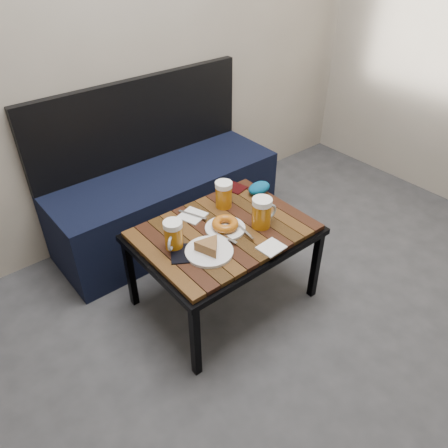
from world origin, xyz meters
TOP-DOWN VIEW (x-y plane):
  - bench at (0.20, 1.76)m, footprint 1.40×0.50m
  - cafe_table at (0.11, 1.06)m, footprint 0.84×0.62m
  - beer_mug_left at (-0.16, 1.10)m, footprint 0.12×0.12m
  - beer_mug_centre at (0.23, 1.21)m, footprint 0.14×0.11m
  - beer_mug_right at (0.26, 0.97)m, footprint 0.14×0.10m
  - plate_pie at (-0.06, 0.96)m, footprint 0.22×0.22m
  - plate_bagel at (0.11, 1.05)m, footprint 0.19×0.25m
  - napkin_left at (0.05, 1.24)m, footprint 0.15×0.15m
  - napkin_right at (0.18, 0.81)m, footprint 0.12×0.10m
  - passport_navy at (-0.16, 1.03)m, footprint 0.15×0.17m
  - passport_burgundy at (0.39, 1.32)m, footprint 0.12×0.15m
  - knit_pouch at (0.46, 1.19)m, footprint 0.14×0.10m

SIDE VIEW (x-z plane):
  - bench at x=0.20m, z-range -0.20..0.75m
  - cafe_table at x=0.11m, z-range 0.19..0.66m
  - passport_burgundy at x=0.39m, z-range 0.47..0.48m
  - passport_navy at x=-0.16m, z-range 0.47..0.48m
  - napkin_right at x=0.18m, z-range 0.47..0.48m
  - napkin_left at x=0.05m, z-range 0.47..0.48m
  - plate_bagel at x=0.11m, z-range 0.47..0.52m
  - plate_pie at x=-0.06m, z-range 0.47..0.53m
  - knit_pouch at x=0.46m, z-range 0.47..0.53m
  - beer_mug_left at x=-0.16m, z-range 0.47..0.61m
  - beer_mug_centre at x=0.23m, z-range 0.47..0.61m
  - beer_mug_right at x=0.26m, z-range 0.47..0.63m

